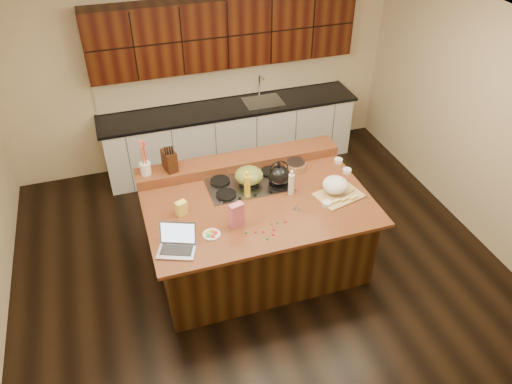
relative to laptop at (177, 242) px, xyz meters
name	(u,v)px	position (x,y,z in m)	size (l,w,h in m)	color
room	(258,167)	(0.95, 0.46, 0.36)	(5.52, 5.02, 2.72)	black
island	(257,233)	(0.95, 0.46, -0.52)	(2.40, 1.60, 0.92)	black
back_ledge	(239,162)	(0.95, 1.16, -0.01)	(2.40, 0.30, 0.12)	black
cooktop	(249,184)	(0.95, 0.76, -0.05)	(0.92, 0.52, 0.05)	gray
back_counter	(229,102)	(1.25, 2.69, 0.00)	(3.70, 0.66, 2.40)	silver
kettle	(279,175)	(1.25, 0.63, 0.09)	(0.25, 0.25, 0.22)	black
green_bowl	(249,175)	(0.95, 0.76, 0.07)	(0.32, 0.32, 0.17)	olive
laptop	(177,242)	(0.00, 0.00, 0.00)	(0.43, 0.39, 0.25)	#B7B7BC
oil_bottle	(247,187)	(0.87, 0.56, 0.07)	(0.07, 0.07, 0.27)	gold
vinegar_bottle	(291,184)	(1.34, 0.47, 0.06)	(0.06, 0.06, 0.25)	silver
wooden_tray	(336,187)	(1.80, 0.32, 0.02)	(0.55, 0.46, 0.19)	tan
ramekin_a	(327,204)	(1.62, 0.15, -0.04)	(0.10, 0.10, 0.04)	white
ramekin_b	(347,171)	(2.10, 0.65, -0.04)	(0.10, 0.10, 0.04)	white
ramekin_c	(338,161)	(2.10, 0.87, -0.04)	(0.10, 0.10, 0.04)	white
strainer_bowl	(296,166)	(1.56, 0.89, -0.02)	(0.24, 0.24, 0.09)	#996B3F
kitchen_timer	(297,207)	(1.29, 0.19, -0.03)	(0.08, 0.08, 0.07)	silver
pink_bag	(237,215)	(0.63, 0.14, 0.07)	(0.14, 0.08, 0.27)	#D16281
candy_plate	(212,234)	(0.35, 0.08, -0.06)	(0.18, 0.18, 0.01)	white
package_box	(181,208)	(0.14, 0.49, 0.01)	(0.11, 0.08, 0.16)	#F6E056
utensil_crock	(146,168)	(-0.12, 1.16, 0.12)	(0.12, 0.12, 0.14)	white
knife_block	(169,161)	(0.15, 1.16, 0.17)	(0.12, 0.20, 0.24)	black
gumdrop_0	(256,232)	(0.77, -0.03, -0.06)	(0.02, 0.02, 0.02)	red
gumdrop_1	(277,222)	(1.03, 0.05, -0.06)	(0.02, 0.02, 0.02)	#198C26
gumdrop_2	(285,222)	(1.11, 0.03, -0.06)	(0.02, 0.02, 0.02)	red
gumdrop_3	(246,233)	(0.68, -0.01, -0.06)	(0.02, 0.02, 0.02)	#198C26
gumdrop_4	(274,235)	(0.93, -0.12, -0.06)	(0.02, 0.02, 0.02)	red
gumdrop_5	(267,239)	(0.85, -0.16, -0.06)	(0.02, 0.02, 0.02)	#198C26
gumdrop_6	(274,230)	(0.95, -0.05, -0.06)	(0.02, 0.02, 0.02)	red
gumdrop_7	(271,224)	(0.96, 0.04, -0.06)	(0.02, 0.02, 0.02)	#198C26
gumdrop_8	(263,232)	(0.84, -0.05, -0.06)	(0.02, 0.02, 0.02)	red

